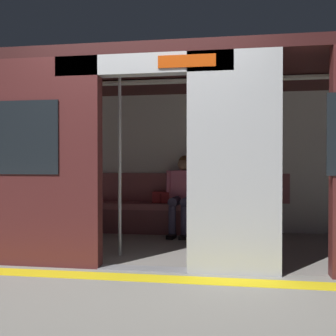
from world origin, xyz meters
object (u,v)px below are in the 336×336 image
object	(u,v)px
train_car	(157,131)
grab_pole_door	(120,163)
person_seated	(183,189)
handbag	(161,197)
grab_pole_far	(188,163)
book	(213,203)
bench_seat	(172,210)

from	to	relation	value
train_car	grab_pole_door	bearing A→B (deg)	60.01
person_seated	handbag	bearing A→B (deg)	-17.07
train_car	grab_pole_far	size ratio (longest dim) A/B	3.00
person_seated	grab_pole_far	distance (m)	1.40
handbag	book	distance (m)	0.79
book	train_car	bearing A→B (deg)	73.09
bench_seat	handbag	distance (m)	0.26
person_seated	grab_pole_door	size ratio (longest dim) A/B	0.55
handbag	book	size ratio (longest dim) A/B	1.18
grab_pole_far	handbag	bearing A→B (deg)	-68.61
book	bench_seat	bearing A→B (deg)	23.91
grab_pole_door	grab_pole_far	distance (m)	0.79
grab_pole_door	handbag	bearing A→B (deg)	-97.81
book	grab_pole_far	size ratio (longest dim) A/B	0.10
train_car	person_seated	xyz separation A→B (m)	(-0.23, -0.88, -0.81)
handbag	grab_pole_far	bearing A→B (deg)	111.39
train_car	grab_pole_far	xyz separation A→B (m)	(-0.44, 0.44, -0.42)
train_car	grab_pole_far	bearing A→B (deg)	135.06
grab_pole_far	person_seated	bearing A→B (deg)	-81.03
grab_pole_door	bench_seat	bearing A→B (deg)	-104.41
grab_pole_far	book	bearing A→B (deg)	-98.65
person_seated	book	world-z (taller)	person_seated
bench_seat	grab_pole_door	xyz separation A→B (m)	(0.39, 1.51, 0.72)
bench_seat	book	bearing A→B (deg)	-172.44
person_seated	grab_pole_door	xyz separation A→B (m)	(0.57, 1.46, 0.39)
person_seated	book	bearing A→B (deg)	-162.89
train_car	handbag	size ratio (longest dim) A/B	24.62
handbag	grab_pole_far	size ratio (longest dim) A/B	0.12
grab_pole_far	bench_seat	bearing A→B (deg)	-74.25
bench_seat	book	distance (m)	0.63
train_car	bench_seat	bearing A→B (deg)	-93.40
bench_seat	handbag	xyz separation A→B (m)	(0.17, -0.06, 0.19)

